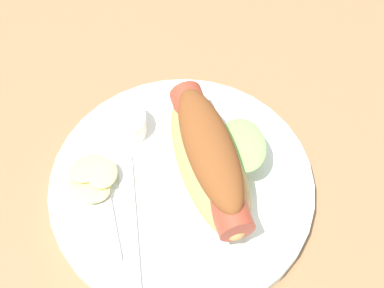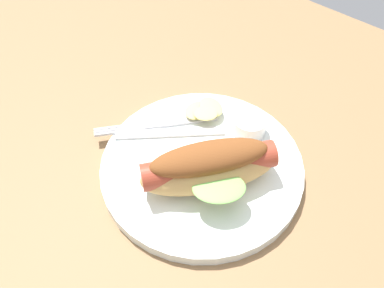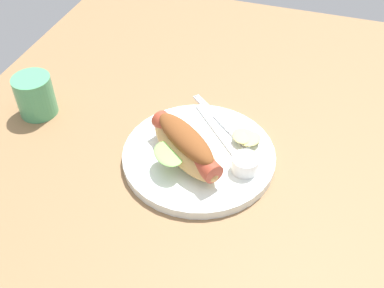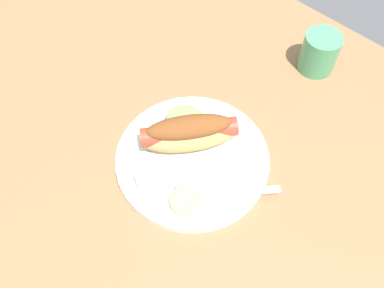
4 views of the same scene
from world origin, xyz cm
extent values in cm
cube|color=olive|center=(0.00, 0.00, -0.90)|extent=(120.00, 90.00, 1.80)
cylinder|color=white|center=(1.50, -1.59, 0.80)|extent=(25.47, 25.47, 1.60)
ellipsoid|color=tan|center=(-0.72, 0.13, 4.01)|extent=(14.57, 16.47, 4.81)
cylinder|color=#A33D28|center=(-0.72, 0.13, 4.85)|extent=(12.20, 14.46, 3.24)
ellipsoid|color=brown|center=(-0.72, 0.13, 6.30)|extent=(11.92, 13.64, 3.16)
ellipsoid|color=#7FC65B|center=(-3.51, 1.81, 4.97)|extent=(7.41, 7.31, 0.71)
cylinder|color=white|center=(0.09, -9.69, 2.88)|extent=(4.33, 4.33, 2.55)
cube|color=silver|center=(9.24, -4.03, 1.80)|extent=(9.63, 10.97, 0.40)
cube|color=silver|center=(14.98, 1.98, 1.80)|extent=(2.31, 2.63, 0.40)
cube|color=silver|center=(14.64, 2.28, 1.80)|extent=(2.31, 2.63, 0.40)
cube|color=silver|center=(14.29, 2.57, 1.80)|extent=(2.31, 2.63, 0.40)
cube|color=silver|center=(7.87, -2.86, 1.78)|extent=(11.64, 10.84, 0.36)
ellipsoid|color=#D8CD72|center=(6.88, -8.74, 1.85)|extent=(3.81, 4.25, 0.50)
ellipsoid|color=#D8CD72|center=(7.33, -7.84, 2.40)|extent=(3.63, 4.34, 0.78)
ellipsoid|color=#D8CD72|center=(5.71, -7.73, 3.02)|extent=(4.40, 4.33, 0.70)
ellipsoid|color=#D8CD72|center=(5.99, -9.20, 2.86)|extent=(4.96, 4.60, 0.70)
camera|label=1|loc=(21.18, 13.69, 46.98)|focal=50.41mm
camera|label=2|loc=(-17.93, 24.33, 44.81)|focal=40.32mm
camera|label=3|loc=(-50.64, -17.37, 55.08)|focal=42.99mm
camera|label=4|loc=(24.99, -26.57, 58.93)|focal=37.83mm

